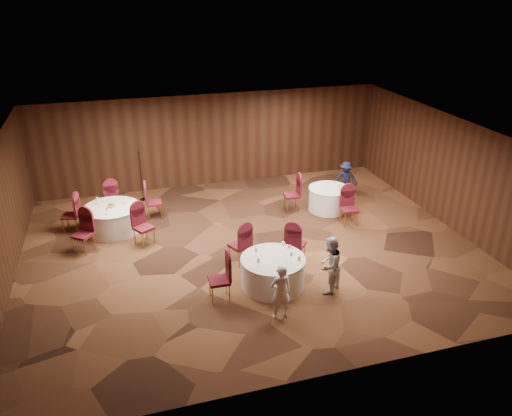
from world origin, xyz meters
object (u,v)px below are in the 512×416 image
object	(u,v)px
table_main	(273,272)
woman_a	(280,292)
man_c	(346,179)
woman_b	(329,265)
mic_stand	(142,186)
table_left	(113,218)
table_right	(328,199)

from	to	relation	value
table_main	woman_a	bearing A→B (deg)	-100.86
table_main	man_c	world-z (taller)	man_c
woman_b	man_c	bearing A→B (deg)	-159.70
mic_stand	man_c	bearing A→B (deg)	-13.45
table_left	woman_b	size ratio (longest dim) A/B	1.13
woman_a	man_c	distance (m)	7.14
table_main	table_right	distance (m)	4.72
table_right	woman_b	world-z (taller)	woman_b
table_main	woman_b	world-z (taller)	woman_b
table_left	mic_stand	bearing A→B (deg)	63.24
woman_b	table_main	bearing A→B (deg)	-67.38
table_right	man_c	xyz separation A→B (m)	(1.00, 0.88, 0.23)
table_right	woman_a	size ratio (longest dim) A/B	0.99
mic_stand	woman_a	xyz separation A→B (m)	(2.31, -7.29, 0.15)
table_right	woman_a	world-z (taller)	woman_a
table_left	woman_b	bearing A→B (deg)	-44.67
table_left	man_c	world-z (taller)	man_c
table_left	table_right	world-z (taller)	same
table_right	woman_a	distance (m)	5.85
table_right	mic_stand	bearing A→B (deg)	156.29
table_main	woman_a	distance (m)	1.28
table_left	woman_b	world-z (taller)	woman_b
table_right	woman_b	bearing A→B (deg)	-113.89
mic_stand	man_c	distance (m)	6.78
man_c	table_right	bearing A→B (deg)	-103.65
table_right	table_left	bearing A→B (deg)	176.00
table_left	woman_b	xyz separation A→B (m)	(4.72, -4.67, 0.33)
table_left	woman_b	distance (m)	6.65
table_main	mic_stand	distance (m)	6.58
woman_b	table_right	bearing A→B (deg)	-154.16
woman_a	man_c	world-z (taller)	woman_a
table_main	mic_stand	xyz separation A→B (m)	(-2.55, 6.06, 0.12)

